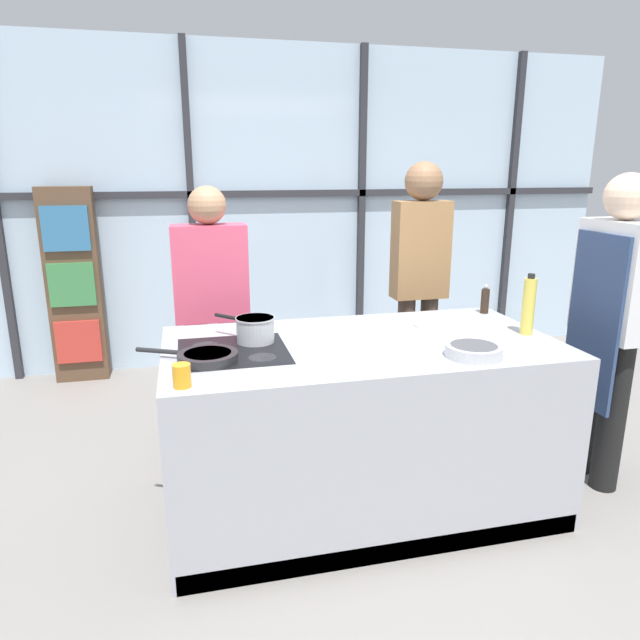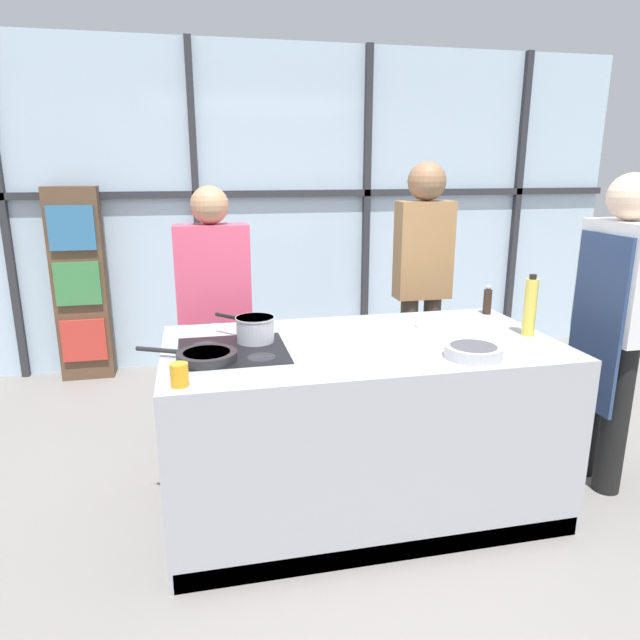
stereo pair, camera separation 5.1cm
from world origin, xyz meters
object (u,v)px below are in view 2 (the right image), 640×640
Objects in this scene: chef at (614,316)px; pepper_grinder at (487,301)px; juice_glass_near at (179,375)px; spectator_far_left at (214,303)px; mixing_bowl at (473,351)px; white_plate at (439,325)px; saucepan at (255,328)px; oil_bottle at (530,307)px; frying_pan at (205,356)px; spectator_center_left at (423,273)px.

chef is 9.81× the size of pepper_grinder.
spectator_far_left is at bearing 81.98° from juice_glass_near.
chef is 0.99m from mixing_bowl.
pepper_grinder is (0.46, 0.73, 0.05)m from mixing_bowl.
chef is 6.61× the size of white_plate.
pepper_grinder is (1.60, -0.54, 0.06)m from spectator_far_left.
mixing_bowl is (0.96, -0.47, -0.04)m from saucepan.
saucepan is at bearing 172.14° from oil_bottle.
oil_bottle is at bearing -91.25° from pepper_grinder.
oil_bottle reaches higher than mixing_bowl.
saucepan is at bearing -169.53° from pepper_grinder.
juice_glass_near is (-1.78, -0.35, -0.11)m from oil_bottle.
white_plate is at bearing 148.25° from spectator_far_left.
saucepan is 3.11× the size of juice_glass_near.
chef reaches higher than juice_glass_near.
oil_bottle is (1.67, 0.05, 0.13)m from frying_pan.
pepper_grinder is at bearing 57.77° from mixing_bowl.
white_plate is (-0.20, -0.74, -0.15)m from spectator_center_left.
frying_pan is at bearing -166.60° from white_plate.
oil_bottle is at bearing 1.81° from frying_pan.
saucepan is at bearing 102.24° from spectator_far_left.
saucepan is at bearing 33.11° from spectator_center_left.
spectator_center_left reaches higher than white_plate.
spectator_far_left is 3.59× the size of frying_pan.
pepper_grinder is at bearing 88.75° from oil_bottle.
white_plate is 1.52m from juice_glass_near.
spectator_center_left reaches higher than saucepan.
spectator_far_left is 1.41m from white_plate.
frying_pan is (-2.17, -0.04, -0.05)m from chef.
chef is at bearing 8.31° from juice_glass_near.
chef is 5.38× the size of oil_bottle.
spectator_center_left is 1.30m from mixing_bowl.
oil_bottle is (-0.50, 0.02, 0.08)m from chef.
saucepan is at bearing 56.36° from juice_glass_near.
juice_glass_near is at bearing -156.55° from white_plate.
spectator_center_left reaches higher than chef.
juice_glass_near is (-1.59, -1.35, -0.11)m from spectator_center_left.
mixing_bowl is 2.77× the size of juice_glass_near.
white_plate is 1.48× the size of pepper_grinder.
spectator_center_left reaches higher than pepper_grinder.
spectator_far_left is 6.26× the size of mixing_bowl.
pepper_grinder reaches higher than juice_glass_near.
mixing_bowl is 0.82× the size of oil_bottle.
oil_bottle reaches higher than white_plate.
frying_pan is 1.74× the size of mixing_bowl.
spectator_center_left is 0.58m from pepper_grinder.
saucepan is (0.25, 0.25, 0.05)m from frying_pan.
saucepan is 1.43m from oil_bottle.
pepper_grinder is (-0.49, 0.48, 0.00)m from chef.
juice_glass_near is (-0.36, -0.55, -0.02)m from saucepan.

